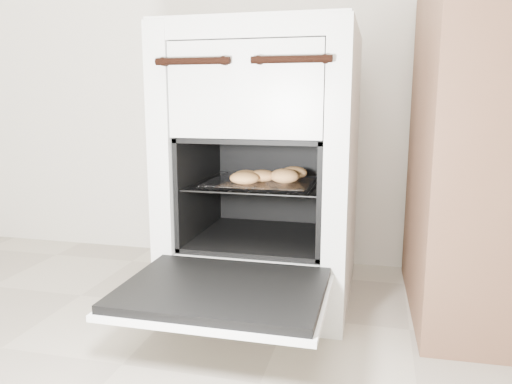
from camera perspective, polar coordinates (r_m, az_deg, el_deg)
stove at (r=1.53m, az=1.15°, el=2.49°), size 0.53×0.59×0.81m
oven_door at (r=1.17m, az=-3.76°, el=-11.33°), size 0.48×0.37×0.03m
oven_rack at (r=1.48m, az=0.65°, el=1.03°), size 0.39×0.37×0.01m
foil_sheet at (r=1.46m, az=0.49°, el=1.13°), size 0.30×0.26×0.01m
baked_rolls at (r=1.45m, az=1.32°, el=1.89°), size 0.23×0.24×0.04m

